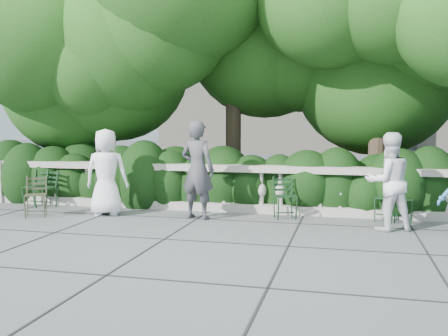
% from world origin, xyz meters
% --- Properties ---
extents(ground, '(90.00, 90.00, 0.00)m').
position_xyz_m(ground, '(0.00, 0.00, 0.00)').
color(ground, '#505357').
rests_on(ground, ground).
extents(balustrade, '(12.00, 0.44, 1.00)m').
position_xyz_m(balustrade, '(0.00, 1.80, 0.49)').
color(balustrade, '#9E998E').
rests_on(balustrade, ground).
extents(shrub_hedge, '(15.00, 2.60, 1.70)m').
position_xyz_m(shrub_hedge, '(0.00, 3.00, 0.00)').
color(shrub_hedge, black).
rests_on(shrub_hedge, ground).
extents(tree_canopy, '(15.04, 6.52, 6.78)m').
position_xyz_m(tree_canopy, '(0.69, 3.19, 3.96)').
color(tree_canopy, '#3F3023').
rests_on(tree_canopy, ground).
extents(chair_a, '(0.54, 0.57, 0.84)m').
position_xyz_m(chair_a, '(-4.50, 1.18, 0.00)').
color(chair_a, black).
rests_on(chair_a, ground).
extents(chair_b, '(0.58, 0.60, 0.84)m').
position_xyz_m(chair_b, '(-4.27, 1.20, 0.00)').
color(chair_b, black).
rests_on(chair_b, ground).
extents(chair_d, '(0.59, 0.61, 0.84)m').
position_xyz_m(chair_d, '(1.23, 1.12, 0.00)').
color(chair_d, black).
rests_on(chair_d, ground).
extents(chair_e, '(0.53, 0.56, 0.84)m').
position_xyz_m(chair_e, '(3.06, 1.34, 0.00)').
color(chair_e, black).
rests_on(chair_e, ground).
extents(chair_f, '(0.53, 0.56, 0.84)m').
position_xyz_m(chair_f, '(3.35, 1.27, 0.00)').
color(chair_f, black).
rests_on(chair_f, ground).
extents(chair_weathered, '(0.61, 0.63, 0.84)m').
position_xyz_m(chair_weathered, '(-3.62, 0.09, 0.00)').
color(chair_weathered, black).
rests_on(chair_weathered, ground).
extents(person_businessman, '(0.95, 0.72, 1.76)m').
position_xyz_m(person_businessman, '(-2.41, 0.76, 0.88)').
color(person_businessman, white).
rests_on(person_businessman, ground).
extents(person_woman_grey, '(0.79, 0.61, 1.93)m').
position_xyz_m(person_woman_grey, '(-0.50, 0.85, 0.97)').
color(person_woman_grey, '#3F3F44').
rests_on(person_woman_grey, ground).
extents(person_casual_man, '(1.01, 0.91, 1.72)m').
position_xyz_m(person_casual_man, '(3.06, 0.62, 0.86)').
color(person_casual_man, white).
rests_on(person_casual_man, ground).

